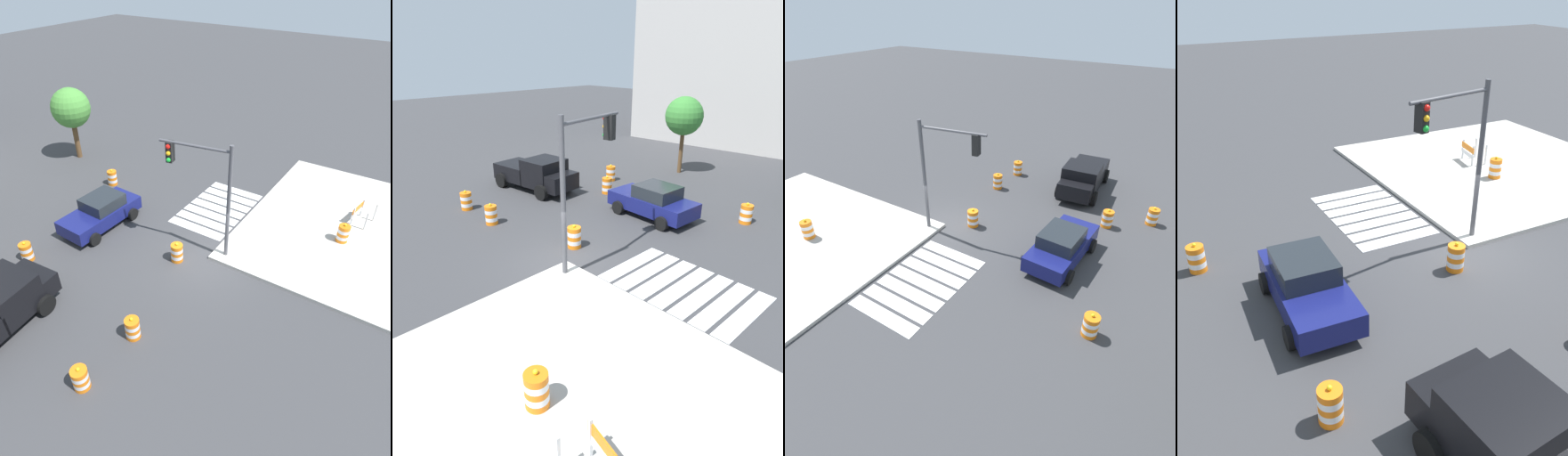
{
  "view_description": "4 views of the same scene",
  "coord_description": "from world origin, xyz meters",
  "views": [
    {
      "loc": [
        -11.92,
        -6.93,
        11.87
      ],
      "look_at": [
        0.14,
        0.81,
        1.41
      ],
      "focal_mm": 30.3,
      "sensor_mm": 36.0,
      "label": 1
    },
    {
      "loc": [
        10.08,
        -8.71,
        7.44
      ],
      "look_at": [
        -0.23,
        1.35,
        1.01
      ],
      "focal_mm": 31.47,
      "sensor_mm": 36.0,
      "label": 2
    },
    {
      "loc": [
        12.12,
        9.95,
        10.08
      ],
      "look_at": [
        0.97,
        2.81,
        1.42
      ],
      "focal_mm": 27.79,
      "sensor_mm": 36.0,
      "label": 3
    },
    {
      "loc": [
        -11.57,
        9.67,
        8.64
      ],
      "look_at": [
        0.54,
        3.48,
        1.43
      ],
      "focal_mm": 38.37,
      "sensor_mm": 36.0,
      "label": 4
    }
  ],
  "objects": [
    {
      "name": "traffic_barrel_on_sidewalk",
      "position": [
        4.58,
        -4.92,
        0.6
      ],
      "size": [
        0.56,
        0.56,
        1.02
      ],
      "color": "orange",
      "rests_on": "sidewalk_corner"
    },
    {
      "name": "sidewalk_corner",
      "position": [
        6.0,
        -6.0,
        0.07
      ],
      "size": [
        12.0,
        12.0,
        0.15
      ],
      "primitive_type": "cube",
      "color": "#BCB7AD",
      "rests_on": "ground"
    },
    {
      "name": "traffic_barrel_lane_center",
      "position": [
        -4.58,
        7.11,
        0.45
      ],
      "size": [
        0.56,
        0.56,
        1.02
      ],
      "color": "orange",
      "rests_on": "ground"
    },
    {
      "name": "ground_plane",
      "position": [
        0.0,
        0.0,
        0.0
      ],
      "size": [
        120.0,
        120.0,
        0.0
      ],
      "primitive_type": "plane",
      "color": "#38383A"
    },
    {
      "name": "traffic_barrel_median_far",
      "position": [
        -0.85,
        1.18,
        0.45
      ],
      "size": [
        0.56,
        0.56,
        1.02
      ],
      "color": "orange",
      "rests_on": "ground"
    },
    {
      "name": "construction_barricade",
      "position": [
        6.81,
        -5.19,
        0.72
      ],
      "size": [
        1.36,
        1.0,
        1.0
      ],
      "color": "silver",
      "rests_on": "sidewalk_corner"
    },
    {
      "name": "street_tree_streetside_near",
      "position": [
        4.54,
        13.28,
        3.41
      ],
      "size": [
        2.55,
        2.55,
        4.73
      ],
      "color": "brown",
      "rests_on": "ground"
    },
    {
      "name": "traffic_barrel_near_corner",
      "position": [
        -5.34,
        0.06,
        0.45
      ],
      "size": [
        0.56,
        0.56,
        1.02
      ],
      "color": "orange",
      "rests_on": "ground"
    },
    {
      "name": "sports_car",
      "position": [
        -0.61,
        6.14,
        0.81
      ],
      "size": [
        4.38,
        2.29,
        1.63
      ],
      "color": "navy",
      "rests_on": "ground"
    },
    {
      "name": "traffic_barrel_far_curb",
      "position": [
        -7.85,
        0.16,
        0.45
      ],
      "size": [
        0.56,
        0.56,
        1.02
      ],
      "color": "orange",
      "rests_on": "ground"
    },
    {
      "name": "crosswalk_stripes",
      "position": [
        4.0,
        1.8,
        0.01
      ],
      "size": [
        5.1,
        3.2,
        0.02
      ],
      "color": "silver",
      "rests_on": "ground"
    },
    {
      "name": "traffic_barrel_median_near",
      "position": [
        2.9,
        8.64,
        0.45
      ],
      "size": [
        0.56,
        0.56,
        1.02
      ],
      "color": "orange",
      "rests_on": "ground"
    },
    {
      "name": "traffic_light_pole",
      "position": [
        0.4,
        0.52,
        3.91
      ],
      "size": [
        0.83,
        3.26,
        5.5
      ],
      "color": "#4C4C51",
      "rests_on": "sidewalk_corner"
    }
  ]
}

